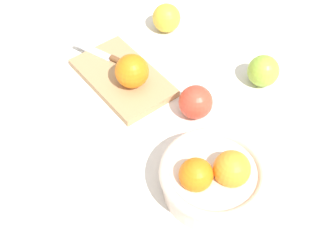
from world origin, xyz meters
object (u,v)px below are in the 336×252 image
orange_on_board (132,71)px  knife (108,56)px  bowl (214,177)px  apple_front_right (166,18)px  cutting_board (123,78)px  apple_front_left (263,71)px  apple_mid_left (196,102)px

orange_on_board → knife: orange_on_board is taller
bowl → apple_front_right: size_ratio=2.76×
cutting_board → knife: (0.07, -0.01, 0.01)m
apple_front_left → apple_front_right: same height
apple_mid_left → apple_front_left: 0.19m
apple_front_left → apple_front_right: (0.29, 0.03, 0.00)m
apple_front_left → apple_front_right: size_ratio=1.00×
orange_on_board → apple_front_right: orange_on_board is taller
orange_on_board → knife: (0.11, -0.01, -0.03)m
bowl → cutting_board: (0.35, -0.06, -0.04)m
bowl → orange_on_board: bearing=-11.8°
cutting_board → apple_mid_left: 0.20m
cutting_board → apple_front_right: size_ratio=3.38×
apple_mid_left → apple_front_right: size_ratio=1.01×
bowl → knife: 0.42m
bowl → cutting_board: 0.35m
orange_on_board → apple_mid_left: bearing=-161.7°
bowl → knife: size_ratio=1.31×
bowl → apple_front_right: (0.41, -0.27, -0.01)m
cutting_board → knife: bearing=-9.7°
orange_on_board → knife: 0.11m
knife → orange_on_board: bearing=173.9°
orange_on_board → apple_front_left: 0.30m
bowl → knife: bowl is taller
orange_on_board → knife: bearing=-6.1°
bowl → cutting_board: size_ratio=0.82×
bowl → apple_front_left: size_ratio=2.77×
bowl → apple_front_right: bearing=-33.0°
apple_mid_left → apple_front_left: bearing=-102.0°
orange_on_board → apple_front_left: (-0.19, -0.23, -0.02)m
bowl → orange_on_board: size_ratio=2.64×
apple_front_right → bowl: bearing=147.0°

